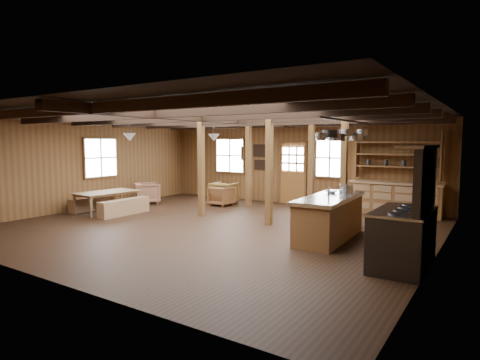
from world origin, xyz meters
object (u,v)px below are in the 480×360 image
object	(u,v)px
armchair_a	(224,193)
armchair_b	(222,196)
kitchen_island	(329,217)
commercial_range	(406,229)
armchair_c	(147,193)
dining_table	(108,202)

from	to	relation	value
armchair_a	armchair_b	size ratio (longest dim) A/B	1.15
kitchen_island	commercial_range	distance (m)	2.19
armchair_a	kitchen_island	bearing A→B (deg)	144.82
commercial_range	armchair_c	world-z (taller)	commercial_range
commercial_range	armchair_c	xyz separation A→B (m)	(-8.85, 2.62, -0.30)
armchair_a	armchair_b	bearing A→B (deg)	110.95
armchair_b	kitchen_island	bearing A→B (deg)	155.29
kitchen_island	armchair_c	world-z (taller)	kitchen_island
kitchen_island	armchair_c	bearing A→B (deg)	166.55
armchair_c	kitchen_island	bearing A→B (deg)	-157.20
kitchen_island	dining_table	xyz separation A→B (m)	(-6.75, -0.50, -0.16)
armchair_c	commercial_range	bearing A→B (deg)	-162.56
commercial_range	dining_table	size ratio (longest dim) A/B	1.15
armchair_c	armchair_b	bearing A→B (deg)	-121.75
dining_table	armchair_a	distance (m)	3.85
dining_table	armchair_b	world-z (taller)	armchair_b
kitchen_island	armchair_c	size ratio (longest dim) A/B	3.20
armchair_a	commercial_range	bearing A→B (deg)	143.71
kitchen_island	dining_table	world-z (taller)	kitchen_island
armchair_b	armchair_c	distance (m)	2.61
armchair_a	armchair_c	size ratio (longest dim) A/B	1.02
commercial_range	armchair_c	distance (m)	9.23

